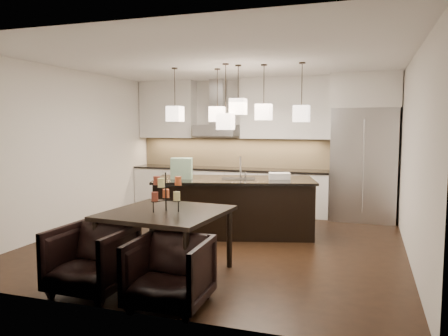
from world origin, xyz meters
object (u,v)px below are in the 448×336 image
(refrigerator, at_px, (363,165))
(armchair_left, at_px, (91,259))
(armchair_right, at_px, (169,273))
(island_body, at_px, (234,208))
(dining_table, at_px, (166,243))

(refrigerator, relative_size, armchair_left, 2.64)
(refrigerator, bearing_deg, armchair_right, -110.12)
(island_body, distance_m, armchair_left, 3.06)
(armchair_left, relative_size, armchair_right, 1.04)
(armchair_left, xyz_separation_m, armchair_right, (0.98, -0.08, -0.02))
(armchair_right, bearing_deg, dining_table, 116.04)
(refrigerator, relative_size, island_body, 0.84)
(armchair_left, height_order, armchair_right, armchair_left)
(armchair_left, bearing_deg, refrigerator, 61.61)
(armchair_right, bearing_deg, island_body, 93.16)
(island_body, xyz_separation_m, armchair_right, (0.25, -3.05, -0.09))
(island_body, distance_m, armchair_right, 3.07)
(dining_table, bearing_deg, armchair_right, -57.58)
(island_body, height_order, armchair_right, island_body)
(armchair_left, bearing_deg, dining_table, 56.06)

